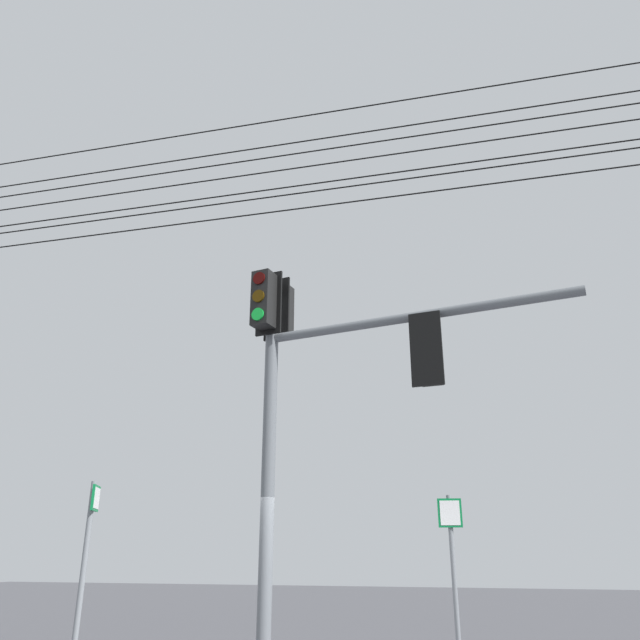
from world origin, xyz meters
TOP-DOWN VIEW (x-y plane):
  - signal_mast_assembly at (-0.04, -0.26)m, footprint 4.78×1.29m
  - route_sign_primary at (2.42, 1.25)m, footprint 0.18×0.35m
  - route_sign_secondary at (-1.81, -1.22)m, footprint 0.34×0.12m
  - overhead_wire_span at (-0.30, -0.44)m, footprint 21.75×1.23m

SIDE VIEW (x-z plane):
  - route_sign_secondary at x=-1.81m, z-range 0.29..2.84m
  - route_sign_primary at x=2.42m, z-range 0.27..2.88m
  - signal_mast_assembly at x=-0.04m, z-range 1.26..7.23m
  - overhead_wire_span at x=-0.30m, z-range 6.93..9.15m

